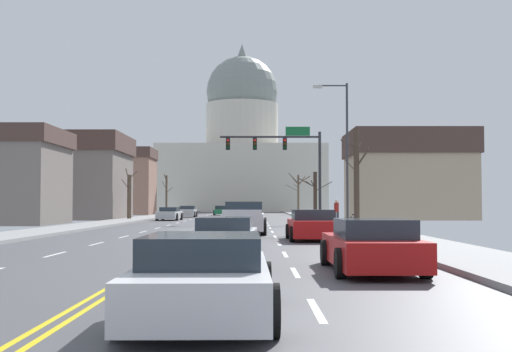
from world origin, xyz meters
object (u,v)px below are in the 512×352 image
sedan_near_03 (314,226)px  sedan_oncoming_00 (171,214)px  sedan_near_05 (373,247)px  sedan_oncoming_01 (189,212)px  street_lamp_right (345,143)px  pedestrian_00 (338,210)px  sedan_near_01 (246,219)px  bicycle_parked (355,223)px  signal_gantry (287,153)px  pickup_truck_near_02 (246,219)px  sedan_oncoming_02 (223,211)px  sedan_near_06 (205,277)px  sedan_near_04 (227,236)px  sedan_near_00 (249,217)px

sedan_near_03 → sedan_oncoming_00: 33.30m
sedan_near_05 → sedan_oncoming_01: sedan_oncoming_01 is taller
street_lamp_right → pedestrian_00: 8.42m
sedan_near_03 → sedan_oncoming_01: sedan_near_03 is taller
sedan_near_01 → sedan_oncoming_01: (-6.90, 32.63, 0.01)m
sedan_near_05 → bicycle_parked: bearing=82.8°
sedan_oncoming_01 → bicycle_parked: bearing=-70.9°
sedan_near_05 → pedestrian_00: (3.17, 32.33, 0.48)m
signal_gantry → street_lamp_right: street_lamp_right is taller
pickup_truck_near_02 → sedan_oncoming_02: 50.67m
street_lamp_right → sedan_oncoming_01: (-12.93, 32.71, -4.67)m
sedan_near_05 → sedan_near_06: size_ratio=1.03×
pickup_truck_near_02 → sedan_near_04: 12.75m
signal_gantry → sedan_oncoming_00: (-10.06, 8.21, -4.91)m
sedan_near_00 → sedan_near_05: sedan_near_00 is taller
sedan_near_03 → sedan_oncoming_00: bearing=107.8°
signal_gantry → pedestrian_00: bearing=-46.9°
sedan_near_03 → pickup_truck_near_02: bearing=117.5°
pedestrian_00 → sedan_oncoming_02: bearing=105.6°
sedan_near_01 → sedan_near_03: 12.87m
sedan_near_01 → pedestrian_00: size_ratio=2.57×
street_lamp_right → sedan_near_00: size_ratio=1.99×
street_lamp_right → sedan_near_01: size_ratio=2.06×
sedan_near_04 → sedan_oncoming_01: sedan_oncoming_01 is taller
sedan_near_00 → bicycle_parked: bearing=-61.0°
sedan_near_06 → sedan_oncoming_01: size_ratio=1.06×
sedan_near_01 → pedestrian_00: (6.50, 7.21, 0.48)m
sedan_near_00 → signal_gantry: bearing=59.4°
pickup_truck_near_02 → pedestrian_00: bearing=65.3°
sedan_near_05 → bicycle_parked: sedan_near_05 is taller
signal_gantry → pickup_truck_near_02: 18.60m
sedan_near_00 → pickup_truck_near_02: 12.85m
street_lamp_right → sedan_oncoming_00: 23.81m
sedan_near_03 → sedan_near_04: 7.76m
pickup_truck_near_02 → signal_gantry: bearing=80.8°
signal_gantry → sedan_near_01: size_ratio=1.86×
pickup_truck_near_02 → bicycle_parked: size_ratio=3.01×
sedan_near_05 → bicycle_parked: size_ratio=2.66×
sedan_oncoming_01 → pedestrian_00: 28.74m
sedan_near_05 → sedan_near_04: bearing=122.7°
street_lamp_right → pickup_truck_near_02: (-5.95, -6.68, -4.52)m
sedan_near_06 → sedan_oncoming_02: 74.98m
signal_gantry → sedan_near_03: bearing=-89.7°
sedan_oncoming_00 → pedestrian_00: pedestrian_00 is taller
sedan_near_04 → pedestrian_00: size_ratio=2.61×
sedan_near_01 → sedan_oncoming_02: size_ratio=0.96×
sedan_near_06 → sedan_oncoming_00: (-7.09, 50.33, 0.02)m
sedan_near_03 → signal_gantry: bearing=90.3°
street_lamp_right → sedan_near_03: bearing=-103.4°
sedan_near_00 → sedan_near_06: bearing=-90.1°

